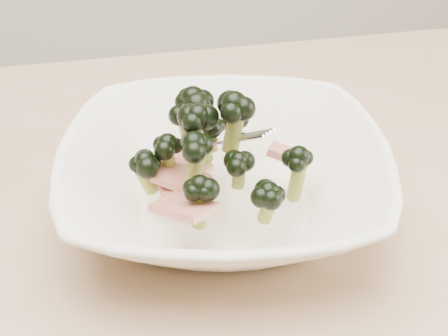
{
  "coord_description": "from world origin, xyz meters",
  "views": [
    {
      "loc": [
        0.01,
        -0.48,
        1.13
      ],
      "look_at": [
        0.11,
        0.0,
        0.8
      ],
      "focal_mm": 50.0,
      "sensor_mm": 36.0,
      "label": 1
    }
  ],
  "objects": [
    {
      "name": "dining_table",
      "position": [
        0.0,
        0.0,
        0.65
      ],
      "size": [
        1.2,
        0.8,
        0.75
      ],
      "color": "tan",
      "rests_on": "ground"
    },
    {
      "name": "broccoli_dish",
      "position": [
        0.11,
        0.0,
        0.79
      ],
      "size": [
        0.36,
        0.36,
        0.13
      ],
      "color": "white",
      "rests_on": "dining_table"
    }
  ]
}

